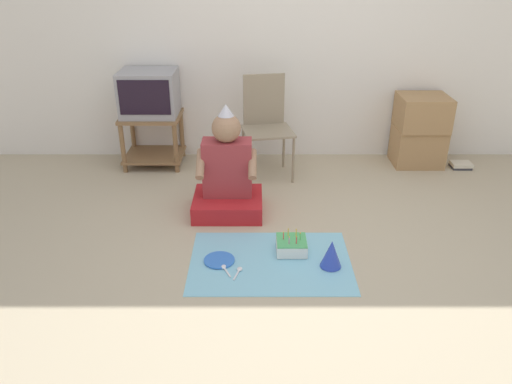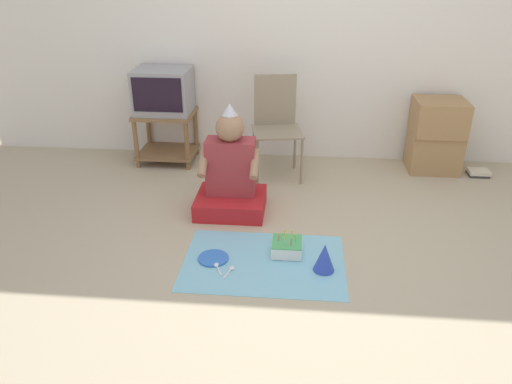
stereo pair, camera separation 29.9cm
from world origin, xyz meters
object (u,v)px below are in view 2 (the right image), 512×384
at_px(tv, 163,91).
at_px(folding_chair, 276,120).
at_px(cardboard_box_stack, 436,135).
at_px(person_seated, 231,177).
at_px(party_hat_blue, 324,257).
at_px(paper_plate, 213,258).
at_px(book_pile, 478,173).
at_px(birthday_cake, 287,247).

xyz_separation_m(tv, folding_chair, (1.08, -0.22, -0.19)).
xyz_separation_m(folding_chair, cardboard_box_stack, (1.48, 0.22, -0.17)).
bearing_deg(person_seated, party_hat_blue, -48.07).
relative_size(tv, paper_plate, 2.48).
bearing_deg(party_hat_blue, person_seated, 131.93).
bearing_deg(folding_chair, book_pile, 3.24).
bearing_deg(paper_plate, birthday_cake, 14.10).
height_order(person_seated, party_hat_blue, person_seated).
bearing_deg(book_pile, paper_plate, -144.00).
xyz_separation_m(folding_chair, party_hat_blue, (0.40, -1.58, -0.41)).
relative_size(tv, person_seated, 0.59).
relative_size(person_seated, paper_plate, 4.20).
distance_m(tv, book_pile, 3.05).
height_order(birthday_cake, paper_plate, birthday_cake).
xyz_separation_m(tv, book_pile, (2.97, -0.12, -0.68)).
distance_m(cardboard_box_stack, paper_plate, 2.53).
height_order(cardboard_box_stack, birthday_cake, cardboard_box_stack).
xyz_separation_m(cardboard_box_stack, book_pile, (0.41, -0.11, -0.32)).
distance_m(folding_chair, book_pile, 1.96).
distance_m(birthday_cake, party_hat_blue, 0.31).
bearing_deg(birthday_cake, party_hat_blue, -36.90).
xyz_separation_m(folding_chair, paper_plate, (-0.34, -1.51, -0.51)).
xyz_separation_m(birthday_cake, party_hat_blue, (0.25, -0.19, 0.05)).
height_order(person_seated, paper_plate, person_seated).
bearing_deg(tv, book_pile, -2.22).
height_order(folding_chair, party_hat_blue, folding_chair).
bearing_deg(party_hat_blue, cardboard_box_stack, 58.98).
bearing_deg(paper_plate, party_hat_blue, -4.78).
bearing_deg(birthday_cake, book_pile, 40.77).
bearing_deg(person_seated, birthday_cake, -52.53).
height_order(tv, paper_plate, tv).
xyz_separation_m(birthday_cake, paper_plate, (-0.49, -0.12, -0.04)).
bearing_deg(party_hat_blue, tv, 129.60).
bearing_deg(cardboard_box_stack, party_hat_blue, -121.02).
bearing_deg(birthday_cake, person_seated, 127.47).
relative_size(cardboard_box_stack, party_hat_blue, 3.52).
bearing_deg(paper_plate, folding_chair, 77.39).
distance_m(person_seated, birthday_cake, 0.81).
xyz_separation_m(person_seated, paper_plate, (-0.02, -0.74, -0.28)).
relative_size(person_seated, birthday_cake, 4.18).
bearing_deg(cardboard_box_stack, tv, 179.89).
height_order(book_pile, party_hat_blue, party_hat_blue).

